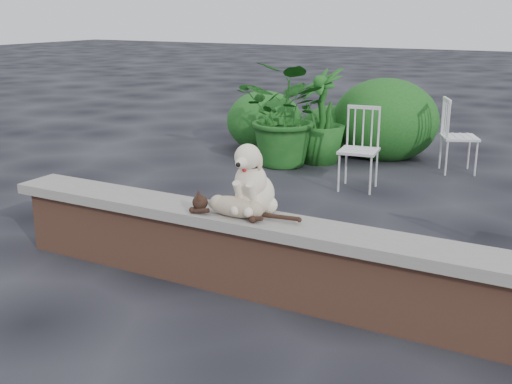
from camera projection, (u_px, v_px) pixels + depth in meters
The scene contains 10 objects.
ground at pixel (376, 320), 4.19m from camera, with size 60.00×60.00×0.00m, color black.
brick_wall at pixel (378, 286), 4.12m from camera, with size 6.00×0.30×0.50m, color brown.
capstone at pixel (380, 245), 4.04m from camera, with size 6.20×0.40×0.08m, color slate.
dog at pixel (255, 177), 4.48m from camera, with size 0.35×0.46×0.54m, color beige, non-canonical shape.
cat at pixel (235, 205), 4.44m from camera, with size 0.98×0.23×0.17m, color tan, non-canonical shape.
chair_b at pixel (359, 149), 7.12m from camera, with size 0.56×0.56×0.94m, color white, non-canonical shape.
chair_e at pixel (460, 136), 7.88m from camera, with size 0.56×0.56×0.94m, color white, non-canonical shape.
potted_plant_a at pixel (288, 114), 8.15m from camera, with size 1.24×1.07×1.37m, color #164F17.
potted_plant_b at pixel (321, 116), 8.35m from camera, with size 0.71×0.71×1.27m, color #164F17.
shrubbery at pixel (343, 122), 8.90m from camera, with size 3.04×1.50×1.16m.
Camera 1 is at (1.12, -3.70, 2.00)m, focal length 44.09 mm.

